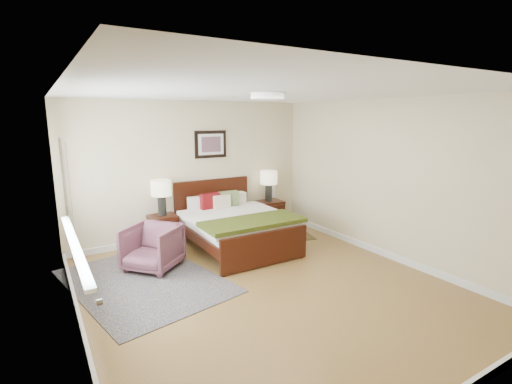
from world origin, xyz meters
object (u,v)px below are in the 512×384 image
Objects in this scene: armchair at (152,247)px; rug_persian at (144,281)px; nightstand_right at (269,211)px; nightstand_left at (163,222)px; bed at (235,221)px; lamp_right at (269,180)px; lamp_left at (161,191)px.

rug_persian is (-0.23, -0.37, -0.32)m from armchair.
armchair is at bearing -161.20° from nightstand_right.
rug_persian is at bearing -118.34° from nightstand_left.
nightstand_left is 1.48m from rug_persian.
bed is 3.55× the size of nightstand_left.
lamp_right is 0.84× the size of armchair.
nightstand_left is 2.18m from nightstand_right.
bed reaches higher than armchair.
bed is 3.19× the size of lamp_left.
bed is 1.25m from nightstand_left.
lamp_right is (-0.00, 0.01, 0.64)m from nightstand_right.
lamp_left reaches higher than nightstand_left.
lamp_left is (-1.03, 0.73, 0.49)m from bed.
lamp_left is (-2.18, 0.01, 0.64)m from nightstand_right.
nightstand_right is at bearing 0.21° from nightstand_left.
armchair is (-2.62, -0.89, -0.01)m from nightstand_right.
armchair reaches higher than nightstand_left.
lamp_left reaches higher than armchair.
lamp_left is at bearing 90.00° from nightstand_left.
lamp_right is at bearing 0.00° from lamp_left.
nightstand_right is 0.64m from lamp_right.
armchair is at bearing 45.95° from rug_persian.
nightstand_right is (2.18, 0.01, -0.09)m from nightstand_left.
lamp_right is (2.18, 0.02, 0.55)m from nightstand_left.
lamp_left is 0.84× the size of armchair.
lamp_right is 2.85m from armchair.
nightstand_left is 0.90× the size of lamp_left.
bed is 1.35m from lamp_left.
bed is 0.81× the size of rug_persian.
nightstand_right is 0.91× the size of lamp_left.
lamp_left is (0.00, 0.02, 0.55)m from nightstand_left.
bed is 3.19× the size of lamp_right.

